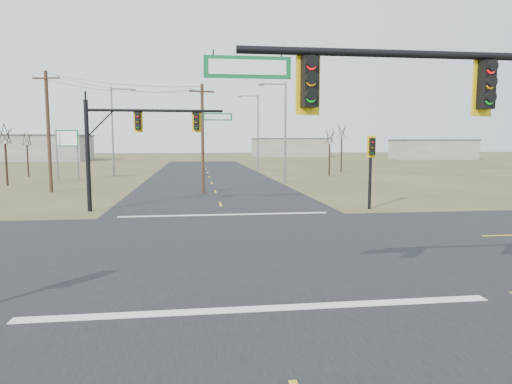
{
  "coord_description": "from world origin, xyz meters",
  "views": [
    {
      "loc": [
        -1.64,
        -18.45,
        4.2
      ],
      "look_at": [
        0.95,
        1.0,
        2.04
      ],
      "focal_mm": 32.0,
      "sensor_mm": 36.0,
      "label": 1
    }
  ],
  "objects_px": {
    "bare_tree_d": "(342,131)",
    "utility_pole_far": "(48,130)",
    "pedestal_signal_ne": "(371,156)",
    "streetlight_b": "(256,128)",
    "streetlight_c": "(114,126)",
    "bare_tree_c": "(330,137)",
    "highway_sign": "(67,144)",
    "mast_arm_near": "(491,112)",
    "bare_tree_b": "(27,138)",
    "utility_pole_near": "(203,137)",
    "mast_arm_far": "(140,131)",
    "bare_tree_a": "(5,134)",
    "streetlight_a": "(283,127)"
  },
  "relations": [
    {
      "from": "streetlight_b",
      "to": "bare_tree_d",
      "type": "distance_m",
      "value": 12.93
    },
    {
      "from": "mast_arm_near",
      "to": "bare_tree_a",
      "type": "height_order",
      "value": "mast_arm_near"
    },
    {
      "from": "mast_arm_far",
      "to": "bare_tree_a",
      "type": "bearing_deg",
      "value": 133.55
    },
    {
      "from": "mast_arm_far",
      "to": "streetlight_a",
      "type": "relative_size",
      "value": 0.88
    },
    {
      "from": "mast_arm_near",
      "to": "bare_tree_d",
      "type": "bearing_deg",
      "value": 63.36
    },
    {
      "from": "bare_tree_a",
      "to": "bare_tree_d",
      "type": "distance_m",
      "value": 41.39
    },
    {
      "from": "mast_arm_near",
      "to": "bare_tree_d",
      "type": "relative_size",
      "value": 1.47
    },
    {
      "from": "bare_tree_b",
      "to": "pedestal_signal_ne",
      "type": "bearing_deg",
      "value": -45.24
    },
    {
      "from": "streetlight_c",
      "to": "bare_tree_c",
      "type": "distance_m",
      "value": 26.6
    },
    {
      "from": "streetlight_a",
      "to": "bare_tree_b",
      "type": "relative_size",
      "value": 1.72
    },
    {
      "from": "pedestal_signal_ne",
      "to": "streetlight_b",
      "type": "height_order",
      "value": "streetlight_b"
    },
    {
      "from": "mast_arm_near",
      "to": "bare_tree_a",
      "type": "xyz_separation_m",
      "value": [
        -24.52,
        36.97,
        0.1
      ]
    },
    {
      "from": "streetlight_b",
      "to": "streetlight_c",
      "type": "bearing_deg",
      "value": -140.97
    },
    {
      "from": "mast_arm_near",
      "to": "streetlight_b",
      "type": "distance_m",
      "value": 59.04
    },
    {
      "from": "mast_arm_near",
      "to": "bare_tree_b",
      "type": "height_order",
      "value": "mast_arm_near"
    },
    {
      "from": "bare_tree_b",
      "to": "mast_arm_near",
      "type": "bearing_deg",
      "value": -61.36
    },
    {
      "from": "streetlight_a",
      "to": "bare_tree_d",
      "type": "bearing_deg",
      "value": 37.88
    },
    {
      "from": "streetlight_c",
      "to": "utility_pole_far",
      "type": "bearing_deg",
      "value": -117.71
    },
    {
      "from": "utility_pole_far",
      "to": "mast_arm_far",
      "type": "bearing_deg",
      "value": -52.73
    },
    {
      "from": "mast_arm_near",
      "to": "highway_sign",
      "type": "height_order",
      "value": "mast_arm_near"
    },
    {
      "from": "utility_pole_far",
      "to": "bare_tree_a",
      "type": "relative_size",
      "value": 1.59
    },
    {
      "from": "mast_arm_far",
      "to": "bare_tree_a",
      "type": "xyz_separation_m",
      "value": [
        -14.65,
        17.97,
        0.13
      ]
    },
    {
      "from": "pedestal_signal_ne",
      "to": "bare_tree_c",
      "type": "bearing_deg",
      "value": 77.44
    },
    {
      "from": "streetlight_c",
      "to": "bare_tree_c",
      "type": "bearing_deg",
      "value": -27.85
    },
    {
      "from": "mast_arm_far",
      "to": "bare_tree_c",
      "type": "bearing_deg",
      "value": 57.6
    },
    {
      "from": "mast_arm_far",
      "to": "streetlight_b",
      "type": "xyz_separation_m",
      "value": [
        12.49,
        39.97,
        1.44
      ]
    },
    {
      "from": "streetlight_b",
      "to": "streetlight_a",
      "type": "bearing_deg",
      "value": -80.11
    },
    {
      "from": "bare_tree_d",
      "to": "utility_pole_far",
      "type": "bearing_deg",
      "value": -145.68
    },
    {
      "from": "bare_tree_d",
      "to": "mast_arm_near",
      "type": "bearing_deg",
      "value": -104.74
    },
    {
      "from": "mast_arm_far",
      "to": "streetlight_a",
      "type": "distance_m",
      "value": 20.55
    },
    {
      "from": "pedestal_signal_ne",
      "to": "streetlight_a",
      "type": "distance_m",
      "value": 18.29
    },
    {
      "from": "bare_tree_a",
      "to": "bare_tree_b",
      "type": "distance_m",
      "value": 11.95
    },
    {
      "from": "highway_sign",
      "to": "streetlight_b",
      "type": "xyz_separation_m",
      "value": [
        23.22,
        15.51,
        2.35
      ]
    },
    {
      "from": "mast_arm_near",
      "to": "highway_sign",
      "type": "xyz_separation_m",
      "value": [
        -20.6,
        43.45,
        -0.94
      ]
    },
    {
      "from": "bare_tree_a",
      "to": "streetlight_b",
      "type": "bearing_deg",
      "value": 39.02
    },
    {
      "from": "utility_pole_far",
      "to": "bare_tree_b",
      "type": "bearing_deg",
      "value": 113.74
    },
    {
      "from": "streetlight_a",
      "to": "mast_arm_near",
      "type": "bearing_deg",
      "value": -111.16
    },
    {
      "from": "utility_pole_far",
      "to": "highway_sign",
      "type": "height_order",
      "value": "utility_pole_far"
    },
    {
      "from": "streetlight_a",
      "to": "utility_pole_far",
      "type": "bearing_deg",
      "value": 176.4
    },
    {
      "from": "utility_pole_far",
      "to": "streetlight_c",
      "type": "bearing_deg",
      "value": 83.18
    },
    {
      "from": "pedestal_signal_ne",
      "to": "utility_pole_near",
      "type": "xyz_separation_m",
      "value": [
        -10.21,
        10.33,
        1.27
      ]
    },
    {
      "from": "highway_sign",
      "to": "bare_tree_c",
      "type": "relative_size",
      "value": 0.89
    },
    {
      "from": "utility_pole_near",
      "to": "bare_tree_d",
      "type": "distance_m",
      "value": 31.59
    },
    {
      "from": "bare_tree_a",
      "to": "bare_tree_c",
      "type": "relative_size",
      "value": 1.02
    },
    {
      "from": "utility_pole_near",
      "to": "highway_sign",
      "type": "bearing_deg",
      "value": 133.33
    },
    {
      "from": "utility_pole_near",
      "to": "streetlight_b",
      "type": "distance_m",
      "value": 32.25
    },
    {
      "from": "pedestal_signal_ne",
      "to": "bare_tree_b",
      "type": "height_order",
      "value": "bare_tree_b"
    },
    {
      "from": "bare_tree_b",
      "to": "streetlight_c",
      "type": "bearing_deg",
      "value": 0.6
    },
    {
      "from": "streetlight_c",
      "to": "bare_tree_c",
      "type": "xyz_separation_m",
      "value": [
        26.38,
        -3.22,
        -1.22
      ]
    },
    {
      "from": "mast_arm_far",
      "to": "bare_tree_b",
      "type": "bearing_deg",
      "value": 123.76
    }
  ]
}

